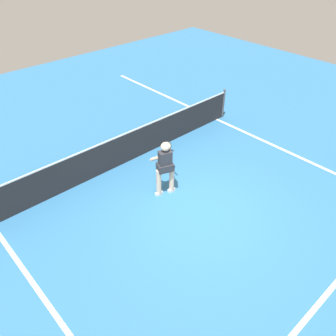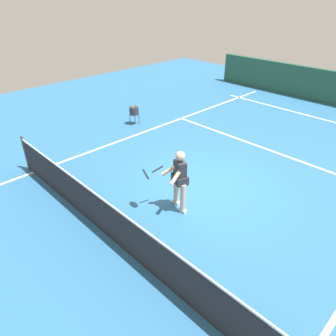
{
  "view_description": "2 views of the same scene",
  "coord_description": "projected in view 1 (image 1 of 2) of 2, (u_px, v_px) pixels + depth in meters",
  "views": [
    {
      "loc": [
        -4.97,
        -4.23,
        5.98
      ],
      "look_at": [
        -0.23,
        0.99,
        0.95
      ],
      "focal_mm": 37.64,
      "sensor_mm": 36.0,
      "label": 1
    },
    {
      "loc": [
        -4.42,
        5.71,
        4.72
      ],
      "look_at": [
        0.28,
        1.15,
        0.94
      ],
      "focal_mm": 33.53,
      "sensor_mm": 36.0,
      "label": 2
    }
  ],
  "objects": [
    {
      "name": "ground_plane",
      "position": [
        201.0,
        212.0,
        8.74
      ],
      "size": [
        25.64,
        25.64,
        0.0
      ],
      "primitive_type": "plane",
      "color": "teal"
    },
    {
      "name": "service_line_marking",
      "position": [
        324.0,
        297.0,
        6.79
      ],
      "size": [
        8.04,
        0.1,
        0.01
      ],
      "primitive_type": "cube",
      "color": "white",
      "rests_on": "ground"
    },
    {
      "name": "sideline_left_marking",
      "position": [
        53.0,
        312.0,
        6.54
      ],
      "size": [
        0.1,
        17.72,
        0.01
      ],
      "primitive_type": "cube",
      "color": "white",
      "rests_on": "ground"
    },
    {
      "name": "sideline_right_marking",
      "position": [
        290.0,
        153.0,
        10.94
      ],
      "size": [
        0.1,
        17.72,
        0.01
      ],
      "primitive_type": "cube",
      "color": "white",
      "rests_on": "ground"
    },
    {
      "name": "court_net",
      "position": [
        127.0,
        147.0,
        10.28
      ],
      "size": [
        8.72,
        0.08,
        1.06
      ],
      "color": "#4C4C51",
      "rests_on": "ground"
    },
    {
      "name": "tennis_player",
      "position": [
        165.0,
        166.0,
        8.9
      ],
      "size": [
        0.98,
        0.87,
        1.55
      ],
      "color": "beige",
      "rests_on": "ground"
    }
  ]
}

